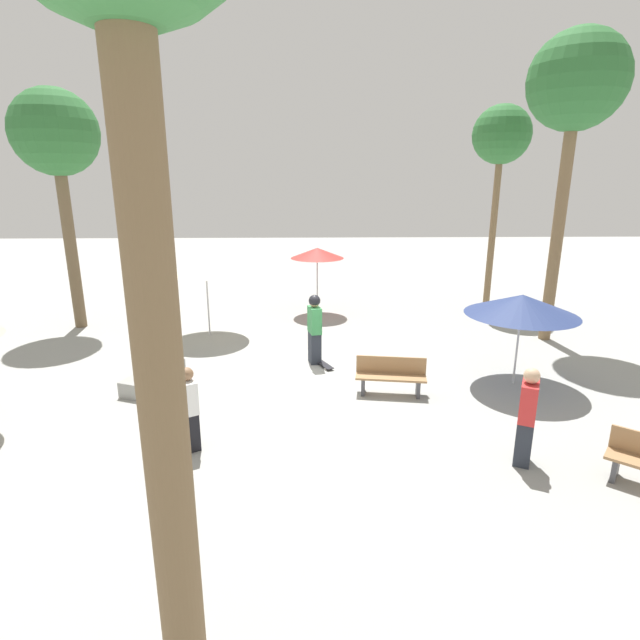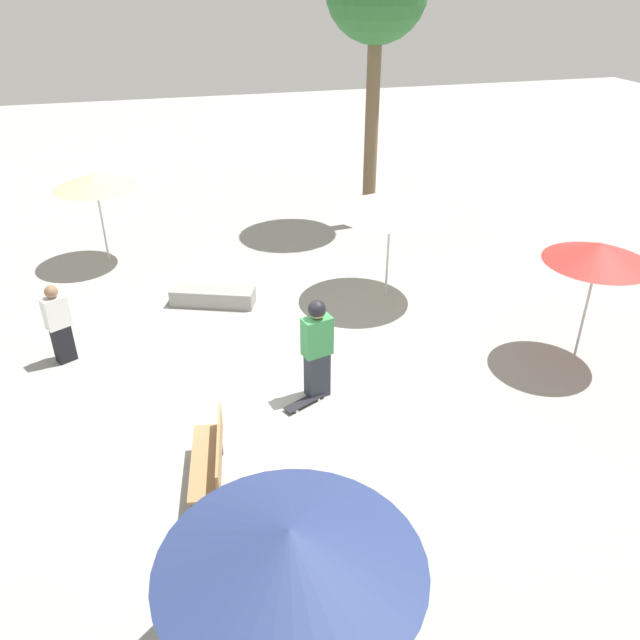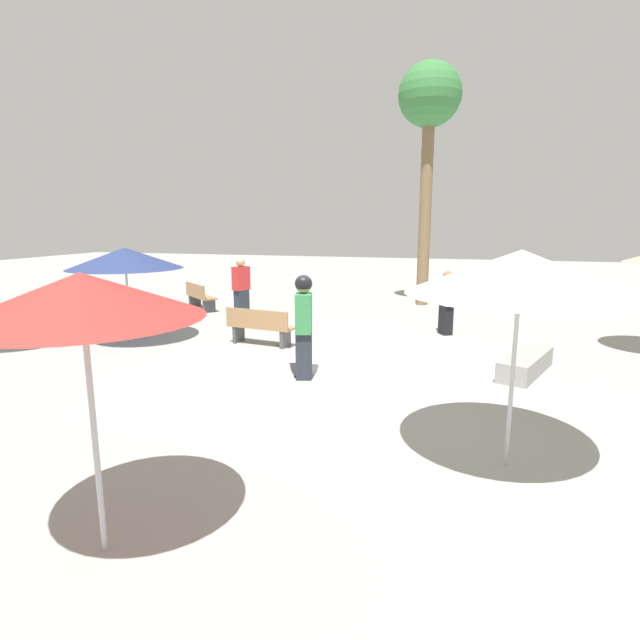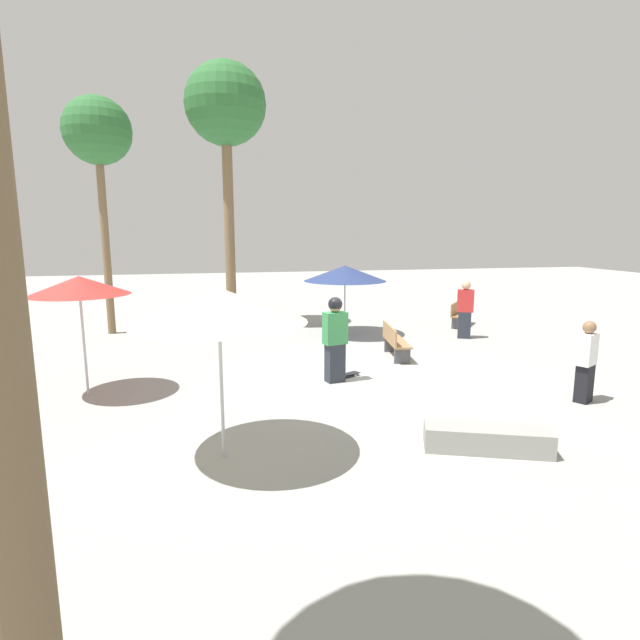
{
  "view_description": "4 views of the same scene",
  "coord_description": "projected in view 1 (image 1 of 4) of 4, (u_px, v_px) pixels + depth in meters",
  "views": [
    {
      "loc": [
        11.7,
        -0.27,
        4.81
      ],
      "look_at": [
        -0.55,
        0.06,
        1.3
      ],
      "focal_mm": 28.0,
      "sensor_mm": 36.0,
      "label": 1
    },
    {
      "loc": [
        1.36,
        8.59,
        6.6
      ],
      "look_at": [
        -1.11,
        -0.56,
        1.22
      ],
      "focal_mm": 35.0,
      "sensor_mm": 36.0,
      "label": 2
    },
    {
      "loc": [
        -9.22,
        -2.75,
        2.79
      ],
      "look_at": [
        -0.7,
        -0.31,
        1.04
      ],
      "focal_mm": 28.0,
      "sensor_mm": 36.0,
      "label": 3
    },
    {
      "loc": [
        -3.54,
        -10.33,
        3.26
      ],
      "look_at": [
        -1.24,
        0.03,
        1.37
      ],
      "focal_mm": 28.0,
      "sensor_mm": 36.0,
      "label": 4
    }
  ],
  "objects": [
    {
      "name": "palm_tree_right",
      "position": [
        501.0,
        138.0,
        17.49
      ],
      "size": [
        2.03,
        2.03,
        7.28
      ],
      "color": "brown",
      "rests_on": "ground_plane"
    },
    {
      "name": "palm_tree_left",
      "position": [
        56.0,
        137.0,
        15.09
      ],
      "size": [
        2.58,
        2.58,
        7.42
      ],
      "color": "brown",
      "rests_on": "ground_plane"
    },
    {
      "name": "shade_umbrella_cream",
      "position": [
        206.0,
        265.0,
        15.17
      ],
      "size": [
        2.48,
        2.48,
        2.5
      ],
      "color": "#B7B7BC",
      "rests_on": "ground_plane"
    },
    {
      "name": "shade_umbrella_red",
      "position": [
        317.0,
        253.0,
        17.76
      ],
      "size": [
        1.9,
        1.9,
        2.41
      ],
      "color": "#B7B7BC",
      "rests_on": "ground_plane"
    },
    {
      "name": "shade_umbrella_navy",
      "position": [
        522.0,
        305.0,
        11.58
      ],
      "size": [
        2.59,
        2.59,
        2.21
      ],
      "color": "#B7B7BC",
      "rests_on": "ground_plane"
    },
    {
      "name": "bystander_far",
      "position": [
        189.0,
        409.0,
        8.99
      ],
      "size": [
        0.5,
        0.42,
        1.59
      ],
      "rotation": [
        0.0,
        0.0,
        3.65
      ],
      "color": "black",
      "rests_on": "ground_plane"
    },
    {
      "name": "concrete_ledge",
      "position": [
        154.0,
        377.0,
        11.99
      ],
      "size": [
        1.92,
        1.17,
        0.37
      ],
      "rotation": [
        0.0,
        0.0,
        2.77
      ],
      "color": "gray",
      "rests_on": "ground_plane"
    },
    {
      "name": "bystander_watching",
      "position": [
        527.0,
        417.0,
        8.49
      ],
      "size": [
        0.55,
        0.45,
        1.77
      ],
      "rotation": [
        0.0,
        0.0,
        2.69
      ],
      "color": "#282D38",
      "rests_on": "ground_plane"
    },
    {
      "name": "palm_tree_far_back",
      "position": [
        577.0,
        87.0,
        13.5
      ],
      "size": [
        2.65,
        2.65,
        8.66
      ],
      "color": "brown",
      "rests_on": "ground_plane"
    },
    {
      "name": "ground_plane",
      "position": [
        318.0,
        376.0,
        12.58
      ],
      "size": [
        60.0,
        60.0,
        0.0
      ],
      "primitive_type": "plane",
      "color": "#9E9E99"
    },
    {
      "name": "bench_near",
      "position": [
        391.0,
        376.0,
        11.43
      ],
      "size": [
        0.67,
        1.65,
        0.85
      ],
      "rotation": [
        0.0,
        0.0,
        4.56
      ],
      "color": "#47474C",
      "rests_on": "ground_plane"
    },
    {
      "name": "skateboard",
      "position": [
        324.0,
        364.0,
        13.18
      ],
      "size": [
        0.81,
        0.53,
        0.07
      ],
      "rotation": [
        0.0,
        0.0,
        0.45
      ],
      "color": "black",
      "rests_on": "ground_plane"
    },
    {
      "name": "skater_main",
      "position": [
        315.0,
        327.0,
        13.19
      ],
      "size": [
        0.55,
        0.39,
        1.87
      ],
      "rotation": [
        0.0,
        0.0,
        0.25
      ],
      "color": "#282D38",
      "rests_on": "ground_plane"
    }
  ]
}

